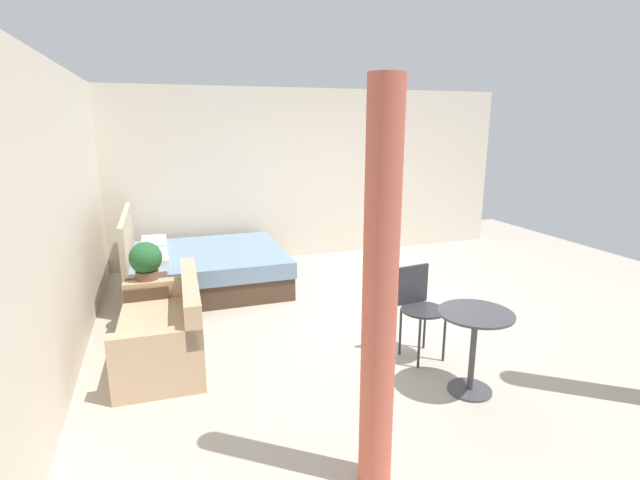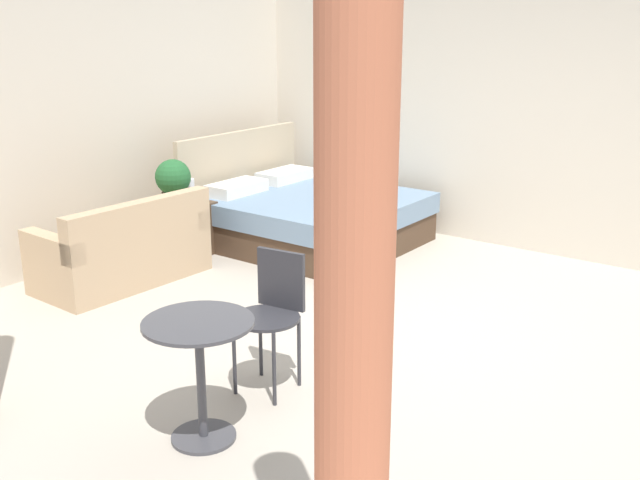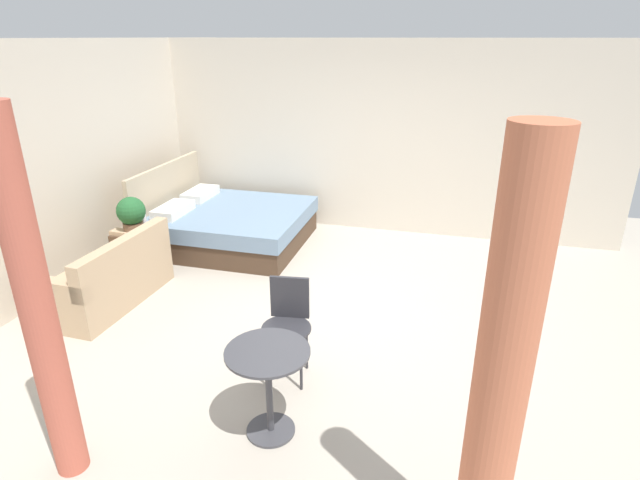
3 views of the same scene
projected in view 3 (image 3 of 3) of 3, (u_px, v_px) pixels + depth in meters
name	position (u px, v px, depth m)	size (l,w,h in m)	color
ground_plane	(340.00, 315.00, 5.31)	(8.36, 9.56, 0.02)	#B2A899
wall_back	(52.00, 169.00, 5.59)	(8.36, 0.12, 2.69)	beige
wall_right	(384.00, 139.00, 7.20)	(0.12, 6.56, 2.69)	beige
bed	(228.00, 224.00, 7.05)	(1.82, 1.99, 1.07)	#473323
couch	(109.00, 280.00, 5.46)	(1.47, 0.78, 0.76)	tan
nightstand	(141.00, 250.00, 6.25)	(0.55, 0.44, 0.52)	#473323
potted_plant	(131.00, 214.00, 5.97)	(0.33, 0.33, 0.45)	brown
vase	(142.00, 218.00, 6.22)	(0.09, 0.09, 0.22)	silver
balcony_table	(268.00, 377.00, 3.56)	(0.60, 0.60, 0.70)	#3F3F44
cafe_chair_near_window	(288.00, 318.00, 4.20)	(0.46, 0.46, 0.86)	#2D2D33
curtain_left	(501.00, 383.00, 2.36)	(0.26, 0.26, 2.41)	#D1704C
curtain_right	(37.00, 310.00, 2.98)	(0.20, 0.20, 2.41)	#C15B47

